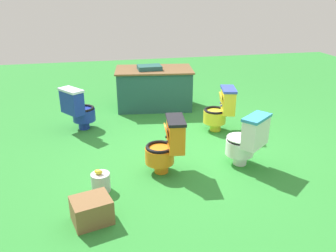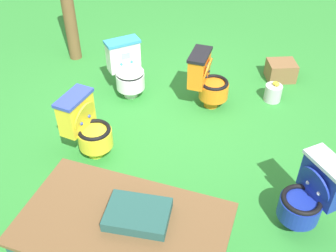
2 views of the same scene
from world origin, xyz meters
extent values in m
plane|color=#2D8433|center=(0.00, 0.00, 0.00)|extent=(14.00, 14.00, 0.00)
cylinder|color=orange|center=(-0.51, -0.51, 0.07)|extent=(0.20, 0.20, 0.14)
cylinder|color=orange|center=(-0.53, -0.51, 0.24)|extent=(0.41, 0.41, 0.20)
torus|color=black|center=(-0.53, -0.51, 0.35)|extent=(0.39, 0.39, 0.04)
cylinder|color=black|center=(-0.53, -0.51, 0.30)|extent=(0.27, 0.27, 0.01)
cube|color=orange|center=(-0.33, -0.53, 0.51)|extent=(0.24, 0.43, 0.37)
cube|color=black|center=(-0.33, -0.53, 0.71)|extent=(0.26, 0.46, 0.04)
cube|color=#8CE0E5|center=(-0.43, -0.52, 0.56)|extent=(0.02, 0.11, 0.08)
cylinder|color=orange|center=(-0.43, -0.52, 0.49)|extent=(0.13, 0.36, 0.35)
sphere|color=black|center=(-0.44, -0.59, 0.46)|extent=(0.04, 0.04, 0.04)
sphere|color=black|center=(-0.43, -0.45, 0.46)|extent=(0.04, 0.04, 0.04)
cylinder|color=#192D9E|center=(-1.50, 1.20, 0.07)|extent=(0.25, 0.25, 0.14)
cylinder|color=#192D9E|center=(-1.48, 1.21, 0.24)|extent=(0.52, 0.52, 0.20)
torus|color=black|center=(-1.48, 1.21, 0.35)|extent=(0.49, 0.49, 0.04)
cylinder|color=silver|center=(-1.48, 1.21, 0.30)|extent=(0.34, 0.34, 0.01)
cube|color=#192D9E|center=(-1.64, 1.09, 0.51)|extent=(0.40, 0.44, 0.37)
cube|color=silver|center=(-1.64, 1.09, 0.71)|extent=(0.43, 0.48, 0.04)
cube|color=#8CE0E5|center=(-1.56, 1.15, 0.56)|extent=(0.07, 0.09, 0.08)
cylinder|color=#192D9E|center=(-1.56, 1.15, 0.49)|extent=(0.28, 0.34, 0.35)
sphere|color=silver|center=(-1.60, 1.21, 0.46)|extent=(0.04, 0.04, 0.04)
sphere|color=silver|center=(-1.52, 1.10, 0.46)|extent=(0.04, 0.04, 0.04)
cylinder|color=yellow|center=(0.64, 0.66, 0.07)|extent=(0.22, 0.22, 0.14)
cylinder|color=yellow|center=(0.62, 0.66, 0.24)|extent=(0.45, 0.45, 0.20)
torus|color=black|center=(0.62, 0.66, 0.35)|extent=(0.43, 0.43, 0.04)
cylinder|color=#3347B2|center=(0.62, 0.66, 0.30)|extent=(0.29, 0.29, 0.01)
cube|color=yellow|center=(0.81, 0.61, 0.51)|extent=(0.28, 0.44, 0.37)
cube|color=#3347B2|center=(0.81, 0.61, 0.71)|extent=(0.31, 0.47, 0.04)
cube|color=#8CE0E5|center=(0.71, 0.64, 0.56)|extent=(0.03, 0.11, 0.08)
cylinder|color=yellow|center=(0.71, 0.64, 0.49)|extent=(0.17, 0.36, 0.35)
sphere|color=#3347B2|center=(0.69, 0.57, 0.46)|extent=(0.04, 0.04, 0.04)
sphere|color=#3347B2|center=(0.73, 0.71, 0.46)|extent=(0.04, 0.04, 0.04)
cylinder|color=white|center=(0.56, -0.52, 0.07)|extent=(0.25, 0.25, 0.14)
cylinder|color=white|center=(0.55, -0.51, 0.24)|extent=(0.52, 0.52, 0.20)
torus|color=black|center=(0.55, -0.51, 0.35)|extent=(0.50, 0.50, 0.04)
cylinder|color=#338CBF|center=(0.55, -0.51, 0.30)|extent=(0.34, 0.34, 0.01)
cube|color=white|center=(0.67, -0.67, 0.51)|extent=(0.44, 0.40, 0.37)
cube|color=#338CBF|center=(0.67, -0.67, 0.71)|extent=(0.47, 0.44, 0.04)
cube|color=#8CE0E5|center=(0.61, -0.59, 0.56)|extent=(0.09, 0.07, 0.08)
cylinder|color=white|center=(0.55, -0.51, 0.37)|extent=(0.51, 0.51, 0.02)
sphere|color=#338CBF|center=(0.56, -0.63, 0.46)|extent=(0.04, 0.04, 0.04)
sphere|color=#338CBF|center=(0.67, -0.54, 0.46)|extent=(0.04, 0.04, 0.04)
cube|color=#23514C|center=(-0.14, 2.05, 0.37)|extent=(1.49, 0.98, 0.74)
cube|color=brown|center=(-0.14, 2.05, 0.76)|extent=(1.56, 1.05, 0.03)
cube|color=#23514C|center=(-0.23, 2.00, 0.81)|extent=(0.44, 0.32, 0.08)
cube|color=brown|center=(-1.39, -1.35, 0.13)|extent=(0.45, 0.41, 0.26)
cylinder|color=#B7B7BF|center=(-1.28, -0.79, 0.11)|extent=(0.22, 0.22, 0.22)
ellipsoid|color=yellow|center=(-1.29, -0.80, 0.25)|extent=(0.07, 0.05, 0.05)
ellipsoid|color=yellow|center=(-1.31, -0.78, 0.25)|extent=(0.07, 0.05, 0.05)
ellipsoid|color=yellow|center=(-1.30, -0.80, 0.25)|extent=(0.07, 0.05, 0.05)
camera|label=1|loc=(-1.24, -4.28, 2.19)|focal=36.30mm
camera|label=2|loc=(-0.79, 3.69, 3.03)|focal=42.70mm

